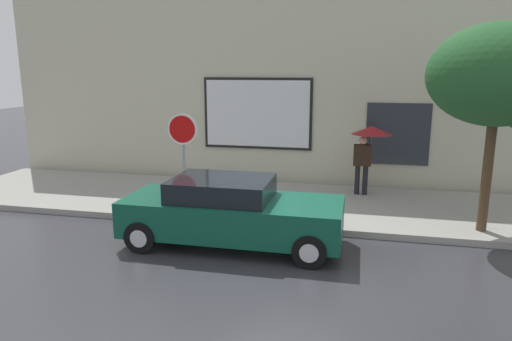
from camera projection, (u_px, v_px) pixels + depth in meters
The scene contains 8 objects.
ground_plane at pixel (283, 250), 9.39m from camera, with size 60.00×60.00×0.00m, color #333338.
sidewalk at pixel (302, 204), 12.23m from camera, with size 20.00×4.00×0.15m, color gray.
building_facade at pixel (314, 71), 13.88m from camera, with size 20.00×0.67×7.00m.
parked_car at pixel (231, 212), 9.50m from camera, with size 4.44×1.80×1.40m.
fire_hydrant at pixel (254, 200), 11.04m from camera, with size 0.30×0.44×0.74m.
pedestrian_with_umbrella at pixel (369, 139), 12.58m from camera, with size 1.07×1.07×1.90m.
street_tree at pixel (505, 79), 9.28m from camera, with size 2.79×2.37×4.34m.
stop_sign at pixel (183, 142), 11.35m from camera, with size 0.76×0.10×2.36m.
Camera 1 is at (1.41, -8.73, 3.58)m, focal length 32.68 mm.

